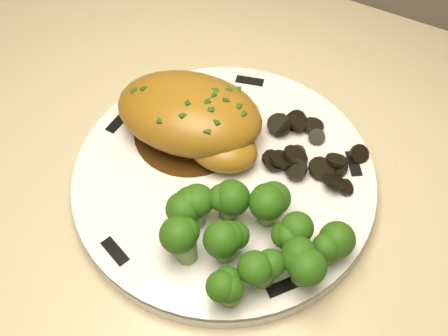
% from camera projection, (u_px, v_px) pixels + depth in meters
% --- Properties ---
extents(plate, '(0.33, 0.33, 0.02)m').
position_uv_depth(plate, '(224.00, 180.00, 0.55)').
color(plate, silver).
rests_on(plate, counter).
extents(rim_accent_0, '(0.03, 0.03, 0.00)m').
position_uv_depth(rim_accent_0, '(354.00, 164.00, 0.55)').
color(rim_accent_0, black).
rests_on(rim_accent_0, plate).
extents(rim_accent_1, '(0.03, 0.02, 0.00)m').
position_uv_depth(rim_accent_1, '(250.00, 81.00, 0.62)').
color(rim_accent_1, black).
rests_on(rim_accent_1, plate).
extents(rim_accent_2, '(0.01, 0.03, 0.00)m').
position_uv_depth(rim_accent_2, '(118.00, 122.00, 0.58)').
color(rim_accent_2, black).
rests_on(rim_accent_2, plate).
extents(rim_accent_3, '(0.03, 0.02, 0.00)m').
position_uv_depth(rim_accent_3, '(115.00, 252.00, 0.49)').
color(rim_accent_3, black).
rests_on(rim_accent_3, plate).
extents(rim_accent_4, '(0.03, 0.03, 0.00)m').
position_uv_depth(rim_accent_4, '(284.00, 287.00, 0.47)').
color(rim_accent_4, black).
rests_on(rim_accent_4, plate).
extents(gravy_pool, '(0.12, 0.12, 0.00)m').
position_uv_depth(gravy_pool, '(191.00, 132.00, 0.57)').
color(gravy_pool, '#371F0A').
rests_on(gravy_pool, plate).
extents(chicken_breast, '(0.16, 0.12, 0.06)m').
position_uv_depth(chicken_breast, '(193.00, 117.00, 0.55)').
color(chicken_breast, '#96671A').
rests_on(chicken_breast, plate).
extents(mushroom_pile, '(0.10, 0.07, 0.03)m').
position_uv_depth(mushroom_pile, '(313.00, 157.00, 0.55)').
color(mushroom_pile, black).
rests_on(mushroom_pile, plate).
extents(broccoli_florets, '(0.15, 0.11, 0.04)m').
position_uv_depth(broccoli_florets, '(252.00, 239.00, 0.47)').
color(broccoli_florets, olive).
rests_on(broccoli_florets, plate).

